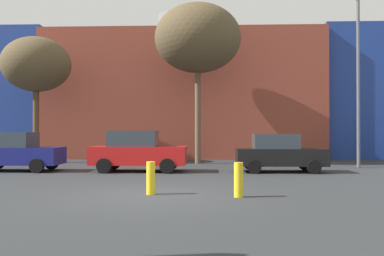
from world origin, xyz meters
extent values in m
plane|color=#2D3033|center=(0.00, 0.00, 0.00)|extent=(200.00, 200.00, 0.00)
cube|color=brown|center=(-0.11, 20.13, 4.16)|extent=(18.17, 10.63, 8.32)
cube|color=navy|center=(-13.77, 20.13, 4.31)|extent=(9.15, 9.57, 8.62)
cube|color=navy|center=(13.55, 20.13, 4.31)|extent=(9.15, 9.57, 8.62)
cylinder|color=slate|center=(-0.11, 20.13, 9.32)|extent=(4.00, 4.00, 2.00)
cube|color=navy|center=(-6.84, 6.90, 0.68)|extent=(3.94, 1.69, 0.75)
cube|color=#333D47|center=(-7.08, 6.90, 1.38)|extent=(1.97, 1.50, 0.66)
cylinder|color=black|center=(-5.57, 7.77, 0.30)|extent=(0.60, 0.21, 0.60)
cylinder|color=black|center=(-5.57, 6.04, 0.30)|extent=(0.60, 0.21, 0.60)
cube|color=red|center=(-1.40, 6.90, 0.70)|extent=(4.10, 1.76, 0.78)
cube|color=#333D47|center=(-1.65, 6.90, 1.44)|extent=(2.05, 1.56, 0.68)
cylinder|color=black|center=(-0.08, 7.80, 0.31)|extent=(0.63, 0.21, 0.63)
cylinder|color=black|center=(-0.08, 6.00, 0.31)|extent=(0.63, 0.21, 0.63)
cylinder|color=black|center=(-2.72, 7.80, 0.31)|extent=(0.63, 0.21, 0.63)
cylinder|color=black|center=(-2.72, 6.00, 0.31)|extent=(0.63, 0.21, 0.63)
cube|color=black|center=(4.73, 6.90, 0.65)|extent=(3.79, 1.62, 0.72)
cube|color=#333D47|center=(4.50, 6.90, 1.33)|extent=(1.90, 1.44, 0.63)
cylinder|color=black|center=(5.95, 7.73, 0.29)|extent=(0.58, 0.20, 0.58)
cylinder|color=black|center=(5.95, 6.07, 0.29)|extent=(0.58, 0.20, 0.58)
cylinder|color=black|center=(3.51, 7.73, 0.29)|extent=(0.58, 0.20, 0.58)
cylinder|color=black|center=(3.51, 6.07, 0.29)|extent=(0.58, 0.20, 0.58)
cylinder|color=brown|center=(-8.00, 11.91, 2.23)|extent=(0.33, 0.33, 4.45)
ellipsoid|color=brown|center=(-8.00, 11.91, 5.50)|extent=(3.82, 3.82, 3.05)
cylinder|color=brown|center=(1.04, 11.82, 2.78)|extent=(0.32, 0.32, 5.57)
ellipsoid|color=brown|center=(1.04, 11.82, 6.87)|extent=(4.73, 4.73, 3.79)
cylinder|color=yellow|center=(2.43, -0.34, 0.46)|extent=(0.24, 0.24, 0.92)
cylinder|color=yellow|center=(0.04, 0.06, 0.45)|extent=(0.24, 0.24, 0.90)
cylinder|color=#59595E|center=(8.91, 9.48, 4.16)|extent=(0.16, 0.16, 8.31)
camera|label=1|loc=(1.65, -11.83, 1.73)|focal=40.49mm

